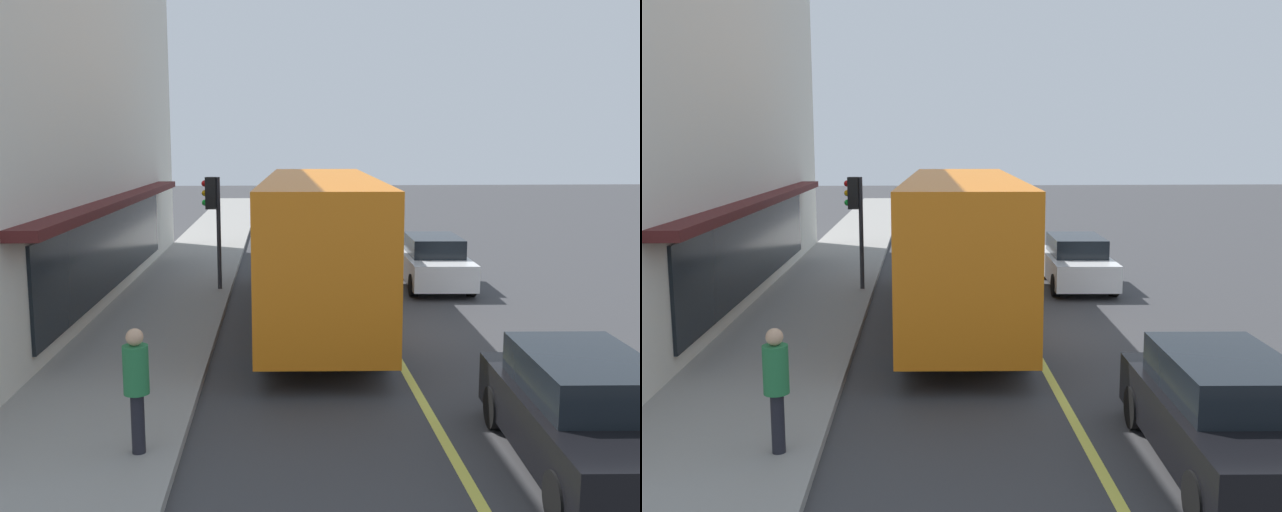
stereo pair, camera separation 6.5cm
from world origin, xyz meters
The scene contains 8 objects.
ground centered at (0.00, 0.00, 0.00)m, with size 120.00×120.00×0.00m, color #38383A.
sidewalk centered at (0.00, 5.27, 0.07)m, with size 80.00×3.04×0.15m, color gray.
lane_centre_stripe centered at (0.00, 0.00, 0.00)m, with size 36.00×0.16×0.01m, color #D8D14C.
bus centered at (1.19, 1.37, 1.99)m, with size 11.22×2.94×3.50m.
traffic_light centered at (4.54, 4.22, 2.53)m, with size 0.30×0.52×3.20m.
car_black centered at (-7.12, -1.63, 0.74)m, with size 4.37×2.01×1.52m.
car_white centered at (5.27, -2.32, 0.74)m, with size 4.38×2.01×1.52m.
pedestrian_mid_block centered at (-6.62, 4.28, 1.18)m, with size 0.34×0.34×1.72m.
Camera 1 is at (-15.90, 2.40, 4.25)m, focal length 40.36 mm.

